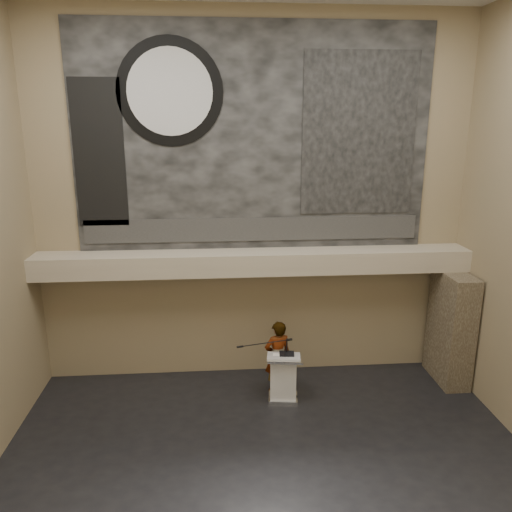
{
  "coord_description": "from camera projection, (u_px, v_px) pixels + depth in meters",
  "views": [
    {
      "loc": [
        -0.85,
        -7.44,
        6.11
      ],
      "look_at": [
        0.0,
        3.2,
        3.2
      ],
      "focal_mm": 35.0,
      "sensor_mm": 36.0,
      "label": 1
    }
  ],
  "objects": [
    {
      "name": "wall_front",
      "position": [
        330.0,
        369.0,
        3.87
      ],
      "size": [
        10.0,
        0.02,
        8.5
      ],
      "primitive_type": "cube",
      "color": "#907C5B",
      "rests_on": "floor"
    },
    {
      "name": "soffit",
      "position": [
        255.0,
        262.0,
        11.52
      ],
      "size": [
        10.0,
        0.8,
        0.5
      ],
      "primitive_type": "cube",
      "color": "tan",
      "rests_on": "wall_back"
    },
    {
      "name": "banner_text_strip",
      "position": [
        254.0,
        229.0,
        11.65
      ],
      "size": [
        7.76,
        0.02,
        0.55
      ],
      "primitive_type": "cube",
      "color": "#2B2B2B",
      "rests_on": "banner"
    },
    {
      "name": "binder",
      "position": [
        287.0,
        354.0,
        11.03
      ],
      "size": [
        0.35,
        0.29,
        0.04
      ],
      "primitive_type": "cube",
      "rotation": [
        0.0,
        0.0,
        -0.1
      ],
      "color": "black",
      "rests_on": "lectern"
    },
    {
      "name": "wall_back",
      "position": [
        253.0,
        203.0,
        11.56
      ],
      "size": [
        10.0,
        0.02,
        8.5
      ],
      "primitive_type": "cube",
      "color": "#907C5B",
      "rests_on": "floor"
    },
    {
      "name": "banner_clock_rim",
      "position": [
        170.0,
        92.0,
        10.71
      ],
      "size": [
        2.3,
        0.02,
        2.3
      ],
      "primitive_type": "cylinder",
      "rotation": [
        1.57,
        0.0,
        0.0
      ],
      "color": "black",
      "rests_on": "banner"
    },
    {
      "name": "lectern",
      "position": [
        283.0,
        377.0,
        11.15
      ],
      "size": [
        0.79,
        0.61,
        1.14
      ],
      "rotation": [
        0.0,
        0.0,
        -0.14
      ],
      "color": "silver",
      "rests_on": "floor"
    },
    {
      "name": "sprinkler_left",
      "position": [
        185.0,
        276.0,
        11.42
      ],
      "size": [
        0.04,
        0.04,
        0.06
      ],
      "primitive_type": "cylinder",
      "color": "#B2893D",
      "rests_on": "soffit"
    },
    {
      "name": "speaker_person",
      "position": [
        278.0,
        357.0,
        11.43
      ],
      "size": [
        0.72,
        0.56,
        1.74
      ],
      "primitive_type": "imported",
      "rotation": [
        0.0,
        0.0,
        3.38
      ],
      "color": "silver",
      "rests_on": "floor"
    },
    {
      "name": "banner_building_print",
      "position": [
        359.0,
        135.0,
        11.27
      ],
      "size": [
        2.6,
        0.02,
        3.6
      ],
      "primitive_type": "cube",
      "color": "black",
      "rests_on": "banner"
    },
    {
      "name": "banner",
      "position": [
        253.0,
        139.0,
        11.15
      ],
      "size": [
        8.0,
        0.05,
        5.0
      ],
      "primitive_type": "cube",
      "color": "black",
      "rests_on": "wall_back"
    },
    {
      "name": "stone_pier",
      "position": [
        451.0,
        327.0,
        11.86
      ],
      "size": [
        0.6,
        1.4,
        2.7
      ],
      "primitive_type": "cube",
      "color": "#443829",
      "rests_on": "floor"
    },
    {
      "name": "mic_stand",
      "position": [
        284.0,
        389.0,
        11.32
      ],
      "size": [
        1.37,
        0.54,
        1.46
      ],
      "rotation": [
        0.0,
        0.0,
        0.24
      ],
      "color": "black",
      "rests_on": "floor"
    },
    {
      "name": "sprinkler_right",
      "position": [
        335.0,
        272.0,
        11.69
      ],
      "size": [
        0.04,
        0.04,
        0.06
      ],
      "primitive_type": "cylinder",
      "color": "#B2893D",
      "rests_on": "soffit"
    },
    {
      "name": "banner_brick_print",
      "position": [
        99.0,
        154.0,
        10.93
      ],
      "size": [
        1.1,
        0.02,
        3.2
      ],
      "primitive_type": "cube",
      "color": "black",
      "rests_on": "banner"
    },
    {
      "name": "floor",
      "position": [
        270.0,
        477.0,
        8.83
      ],
      "size": [
        10.0,
        10.0,
        0.0
      ],
      "primitive_type": "plane",
      "color": "black",
      "rests_on": "ground"
    },
    {
      "name": "papers",
      "position": [
        277.0,
        356.0,
        10.97
      ],
      "size": [
        0.23,
        0.29,
        0.0
      ],
      "primitive_type": "cube",
      "rotation": [
        0.0,
        0.0,
        -0.16
      ],
      "color": "white",
      "rests_on": "lectern"
    },
    {
      "name": "banner_clock_face",
      "position": [
        170.0,
        92.0,
        10.69
      ],
      "size": [
        1.84,
        0.02,
        1.84
      ],
      "primitive_type": "cylinder",
      "rotation": [
        1.57,
        0.0,
        0.0
      ],
      "color": "silver",
      "rests_on": "banner"
    }
  ]
}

